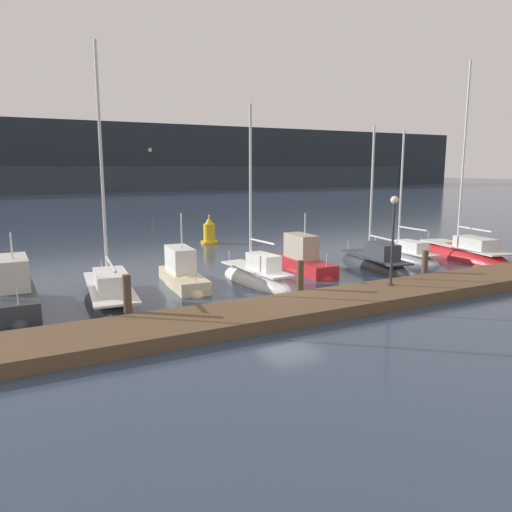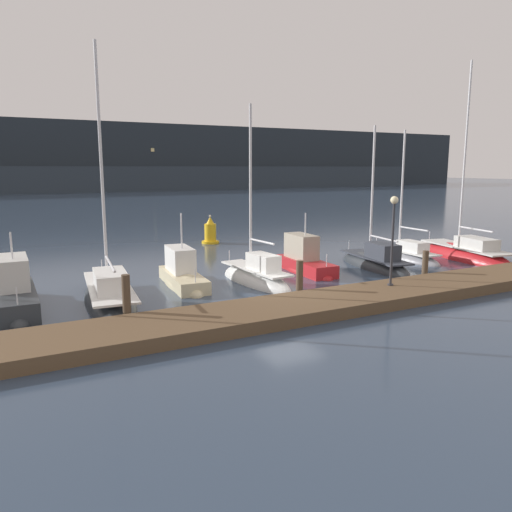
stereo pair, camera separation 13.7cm
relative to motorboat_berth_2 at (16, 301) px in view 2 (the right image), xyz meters
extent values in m
plane|color=#2D3D51|center=(10.16, -2.98, -0.30)|extent=(400.00, 400.00, 0.00)
cube|color=brown|center=(10.16, -5.43, -0.08)|extent=(36.41, 2.80, 0.45)
cylinder|color=#4C3D2D|center=(3.25, -3.78, 0.56)|extent=(0.28, 0.28, 1.73)
cylinder|color=#4C3D2D|center=(10.16, -3.78, 0.50)|extent=(0.28, 0.28, 1.61)
cylinder|color=#4C3D2D|center=(17.06, -3.78, 0.43)|extent=(0.28, 0.28, 1.47)
ellipsoid|color=#2D3338|center=(0.00, -0.08, -0.30)|extent=(1.54, 5.30, 1.37)
cube|color=#2D3338|center=(0.00, -0.08, 0.07)|extent=(1.41, 4.77, 0.75)
cube|color=silver|center=(0.00, 0.45, 1.04)|extent=(1.04, 2.33, 1.18)
cube|color=black|center=(0.01, 1.50, 1.22)|extent=(0.90, 0.25, 0.53)
cylinder|color=silver|center=(0.00, 0.02, 2.12)|extent=(0.07, 0.07, 0.99)
cylinder|color=silver|center=(-0.02, -2.30, 0.75)|extent=(0.04, 0.04, 0.60)
ellipsoid|color=#2D3338|center=(3.33, -0.51, -0.30)|extent=(2.66, 7.31, 1.23)
cube|color=silver|center=(3.33, -0.51, 0.32)|extent=(2.24, 6.14, 0.08)
cube|color=silver|center=(3.23, -1.36, 0.72)|extent=(1.38, 2.40, 0.73)
cylinder|color=silver|center=(3.39, 0.06, 4.99)|extent=(0.12, 0.12, 9.35)
cylinder|color=silver|center=(3.22, -1.54, 1.42)|extent=(0.43, 3.21, 0.09)
cylinder|color=silver|center=(3.68, 2.76, 0.57)|extent=(0.04, 0.04, 0.50)
ellipsoid|color=beige|center=(6.83, 0.69, -0.30)|extent=(1.82, 4.92, 1.34)
cube|color=beige|center=(6.83, 0.69, -0.02)|extent=(1.67, 4.43, 0.58)
cube|color=silver|center=(6.87, 1.17, 0.83)|extent=(1.14, 2.19, 1.12)
cube|color=black|center=(6.96, 2.12, 1.00)|extent=(0.86, 0.30, 0.50)
cylinder|color=silver|center=(6.84, 0.78, 2.17)|extent=(0.07, 0.07, 1.57)
cylinder|color=silver|center=(6.65, -1.33, 0.57)|extent=(0.04, 0.04, 0.60)
ellipsoid|color=white|center=(9.93, -0.42, -0.30)|extent=(1.78, 5.43, 1.48)
cube|color=silver|center=(9.93, -0.42, 0.39)|extent=(1.49, 4.56, 0.08)
cube|color=silver|center=(9.98, -1.06, 0.80)|extent=(0.95, 1.77, 0.73)
cylinder|color=silver|center=(9.89, 0.00, 4.06)|extent=(0.12, 0.12, 7.33)
cylinder|color=silver|center=(9.97, -0.95, 1.71)|extent=(0.24, 1.90, 0.09)
cylinder|color=silver|center=(9.74, 2.02, 0.64)|extent=(0.04, 0.04, 0.50)
ellipsoid|color=red|center=(13.37, 0.65, -0.30)|extent=(1.66, 4.69, 0.96)
cube|color=red|center=(13.37, 0.65, 0.01)|extent=(1.52, 4.23, 0.63)
cube|color=#A39984|center=(13.40, 1.11, 0.95)|extent=(1.07, 2.08, 1.25)
cube|color=black|center=(13.45, 2.03, 1.14)|extent=(0.86, 0.30, 0.56)
cylinder|color=silver|center=(13.38, 0.74, 2.14)|extent=(0.07, 0.07, 1.13)
cylinder|color=silver|center=(13.27, -1.29, 0.62)|extent=(0.04, 0.04, 0.60)
ellipsoid|color=#2D3338|center=(17.26, -0.07, -0.30)|extent=(2.55, 6.10, 1.42)
cube|color=#333842|center=(17.26, -0.07, 0.25)|extent=(2.14, 5.13, 0.08)
cube|color=#333842|center=(17.16, -0.78, 0.70)|extent=(1.28, 2.02, 0.80)
cylinder|color=silver|center=(17.33, 0.39, 3.68)|extent=(0.12, 0.12, 6.85)
cylinder|color=silver|center=(17.15, -0.82, 1.35)|extent=(0.45, 2.44, 0.09)
cylinder|color=silver|center=(17.67, 2.62, 0.50)|extent=(0.04, 0.04, 0.50)
ellipsoid|color=gray|center=(20.48, 1.07, -0.30)|extent=(1.74, 5.54, 1.11)
cube|color=silver|center=(20.48, 1.07, 0.21)|extent=(1.46, 4.66, 0.08)
cube|color=silver|center=(20.46, 0.41, 0.54)|extent=(0.98, 1.79, 0.58)
cylinder|color=silver|center=(20.50, 1.51, 3.63)|extent=(0.12, 0.12, 6.84)
cylinder|color=silver|center=(20.46, 0.41, 1.53)|extent=(0.18, 2.21, 0.09)
cylinder|color=silver|center=(20.58, 3.59, 0.46)|extent=(0.04, 0.04, 0.50)
ellipsoid|color=red|center=(23.68, -0.53, -0.30)|extent=(3.38, 7.62, 1.64)
cube|color=silver|center=(23.68, -0.53, 0.39)|extent=(2.84, 6.40, 0.08)
cube|color=silver|center=(23.51, -1.40, 0.74)|extent=(1.64, 2.55, 0.62)
cylinder|color=silver|center=(23.79, 0.05, 5.62)|extent=(0.12, 0.12, 10.46)
cylinder|color=silver|center=(23.54, -1.25, 1.51)|extent=(0.58, 2.61, 0.09)
cylinder|color=silver|center=(24.31, 2.80, 0.64)|extent=(0.04, 0.04, 0.50)
cylinder|color=gold|center=(12.84, 11.97, -0.22)|extent=(1.22, 1.22, 0.16)
cylinder|color=gold|center=(12.84, 11.97, 0.46)|extent=(0.82, 0.82, 1.21)
cone|color=gold|center=(12.84, 11.97, 1.31)|extent=(0.57, 0.57, 0.50)
sphere|color=#F9EAB7|center=(12.84, 11.97, 1.61)|extent=(0.16, 0.16, 0.16)
cylinder|color=#2D2D33|center=(13.82, -5.02, 0.18)|extent=(0.24, 0.24, 0.06)
cylinder|color=#2D2D33|center=(13.82, -5.02, 1.86)|extent=(0.10, 0.10, 3.32)
sphere|color=#F9EAB7|center=(13.82, -5.02, 3.66)|extent=(0.32, 0.32, 0.32)
cube|color=#232B33|center=(10.16, 103.27, 7.37)|extent=(240.00, 16.00, 15.35)
cube|color=#2C363F|center=(31.38, 93.27, 2.43)|extent=(144.00, 10.00, 5.48)
cube|color=#F4DB8C|center=(36.80, 95.22, 1.93)|extent=(0.80, 0.10, 0.80)
cube|color=#F4DB8C|center=(33.18, 95.22, 8.94)|extent=(0.80, 0.10, 0.80)
cube|color=#F4DB8C|center=(59.87, 95.22, 1.09)|extent=(0.80, 0.10, 0.80)
cube|color=#F4DB8C|center=(44.25, 95.22, 1.07)|extent=(0.80, 0.10, 0.80)
camera|label=1|loc=(-0.58, -20.15, 4.96)|focal=35.00mm
camera|label=2|loc=(-0.46, -20.22, 4.96)|focal=35.00mm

